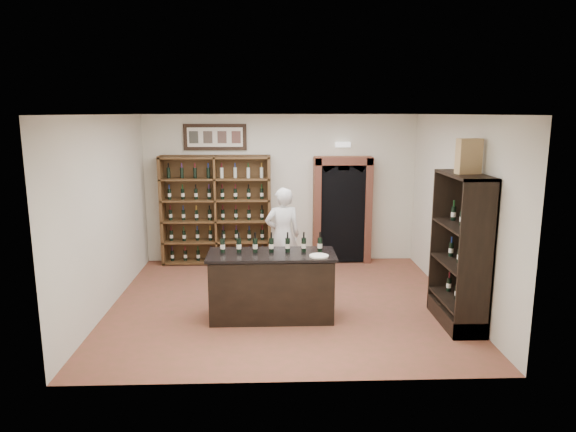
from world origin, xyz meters
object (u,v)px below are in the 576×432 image
(tasting_counter, at_px, (272,286))
(side_cabinet, at_px, (461,274))
(wine_shelf, at_px, (216,210))
(shopkeeper, at_px, (283,236))
(wine_crate, at_px, (469,156))
(counter_bottle_0, at_px, (223,245))

(tasting_counter, bearing_deg, side_cabinet, -6.28)
(wine_shelf, relative_size, shopkeeper, 1.27)
(tasting_counter, bearing_deg, wine_crate, -6.79)
(wine_shelf, height_order, shopkeeper, wine_shelf)
(wine_shelf, distance_m, counter_bottle_0, 2.89)
(tasting_counter, xyz_separation_m, wine_crate, (2.71, -0.32, 1.95))
(tasting_counter, height_order, shopkeeper, shopkeeper)
(shopkeeper, height_order, wine_crate, wine_crate)
(tasting_counter, bearing_deg, counter_bottle_0, 174.30)
(counter_bottle_0, xyz_separation_m, shopkeeper, (0.93, 1.58, -0.24))
(counter_bottle_0, height_order, side_cabinet, side_cabinet)
(side_cabinet, height_order, shopkeeper, side_cabinet)
(tasting_counter, distance_m, shopkeeper, 1.70)
(counter_bottle_0, relative_size, side_cabinet, 0.14)
(counter_bottle_0, relative_size, wine_crate, 0.62)
(wine_crate, bearing_deg, wine_shelf, 128.33)
(counter_bottle_0, relative_size, shopkeeper, 0.17)
(counter_bottle_0, distance_m, side_cabinet, 3.48)
(side_cabinet, distance_m, wine_crate, 1.69)
(wine_shelf, bearing_deg, tasting_counter, -69.44)
(tasting_counter, xyz_separation_m, shopkeeper, (0.21, 1.65, 0.37))
(side_cabinet, relative_size, shopkeeper, 1.27)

